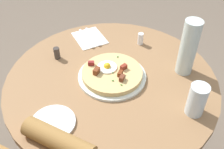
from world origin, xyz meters
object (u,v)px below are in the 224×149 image
Objects in this scene: breakfast_pizza at (112,73)px; pepper_shaker at (57,53)px; knife at (86,38)px; bread_plate at (53,123)px; fork at (93,36)px; dining_table at (111,104)px; water_bottle at (188,48)px; water_glass at (197,100)px; salt_shaker at (141,39)px; pizza_plate at (113,76)px.

breakfast_pizza reaches higher than pepper_shaker.
knife is 3.19× the size of pepper_shaker.
fork is (-0.13, 0.55, 0.00)m from bread_plate.
dining_table is 0.35m from pepper_shaker.
water_bottle is (0.49, -0.06, 0.12)m from fork.
water_glass is 0.47m from salt_shaker.
water_bottle is 0.29m from salt_shaker.
pizza_plate is 0.34m from water_bottle.
breakfast_pizza is at bearing 178.27° from knife.
fork is 3.01× the size of salt_shaker.
knife is at bearing 76.31° from pepper_shaker.
water_bottle is 4.21× the size of salt_shaker.
bread_plate is at bearing -100.38° from salt_shaker.
breakfast_pizza is 4.34× the size of salt_shaker.
breakfast_pizza is at bearing -94.09° from salt_shaker.
fork is 0.23m from pepper_shaker.
breakfast_pizza is 1.59× the size of bread_plate.
pepper_shaker is at bearing 175.71° from dining_table.
dining_table is 5.05× the size of knife.
water_glass reaches higher than fork.
pepper_shaker is (-0.05, -0.19, 0.02)m from knife.
water_glass is at bearing -44.31° from salt_shaker.
fork reaches higher than dining_table.
fork and knife have the same top height.
dining_table is 0.19m from breakfast_pizza.
dining_table is at bearing -109.86° from pizza_plate.
dining_table is 5.57× the size of bread_plate.
pizza_plate reaches higher than fork.
water_glass is at bearing -5.71° from dining_table.
knife is at bearing 106.45° from bread_plate.
salt_shaker is at bearing 85.76° from dining_table.
pepper_shaker is at bearing 177.45° from breakfast_pizza.
water_bottle is (0.36, 0.49, 0.12)m from bread_plate.
breakfast_pizza is 0.33m from water_bottle.
water_glass reaches higher than pepper_shaker.
pepper_shaker is (-0.29, 0.02, 0.19)m from dining_table.
breakfast_pizza reaches higher than dining_table.
water_glass is (0.60, -0.25, 0.06)m from knife.
knife is at bearing 138.53° from dining_table.
water_glass is 0.52× the size of water_bottle.
water_bottle is at bearing -148.75° from fork.
salt_shaker is 1.06× the size of pepper_shaker.
pizza_plate reaches higher than knife.
salt_shaker is (0.24, 0.05, 0.02)m from fork.
fork is at bearing 103.46° from bread_plate.
dining_table is at bearing 174.29° from water_glass.
water_glass is 0.24m from water_bottle.
bread_plate is at bearing -106.06° from dining_table.
water_glass is at bearing -66.89° from water_bottle.
knife is at bearing 176.32° from water_bottle.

